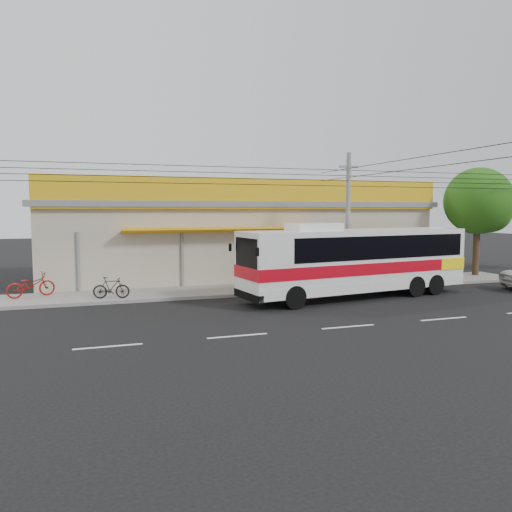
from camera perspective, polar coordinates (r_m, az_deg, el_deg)
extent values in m
plane|color=black|center=(19.92, 6.99, -6.46)|extent=(120.00, 120.00, 0.00)
cube|color=slate|center=(25.37, 1.17, -3.71)|extent=(30.00, 3.20, 0.15)
cube|color=#ADA28C|center=(30.45, -2.35, 1.63)|extent=(22.00, 8.00, 4.20)
cube|color=slate|center=(30.39, -2.37, 5.86)|extent=(22.60, 8.60, 0.30)
cube|color=gold|center=(26.47, 0.11, 7.14)|extent=(22.00, 0.24, 1.60)
cube|color=#B80A0B|center=(25.88, -4.11, 7.17)|extent=(9.00, 0.10, 1.20)
cube|color=#126612|center=(29.16, 12.42, 6.85)|extent=(2.40, 0.10, 1.10)
cube|color=navy|center=(30.63, 16.79, 6.67)|extent=(2.20, 0.10, 1.10)
cube|color=#B80A0B|center=(25.08, -19.91, 6.93)|extent=(3.00, 0.10, 1.10)
cube|color=orange|center=(25.74, -4.00, 2.95)|extent=(10.00, 1.20, 0.37)
cube|color=silver|center=(23.38, 11.41, -0.37)|extent=(11.46, 3.91, 2.72)
cube|color=#B80715|center=(23.42, 11.40, -1.17)|extent=(11.51, 3.96, 0.52)
cube|color=yellow|center=(26.68, 19.68, -0.60)|extent=(1.82, 2.59, 0.56)
cube|color=black|center=(23.74, 12.69, 1.16)|extent=(9.61, 3.69, 1.03)
cube|color=black|center=(20.41, -0.95, 0.11)|extent=(0.44, 2.06, 1.41)
cube|color=silver|center=(21.92, 6.64, 3.33)|extent=(2.41, 1.62, 0.34)
cylinder|color=black|center=(20.47, 4.44, -4.73)|extent=(1.01, 0.43, 0.97)
cylinder|color=black|center=(22.29, 1.63, -3.90)|extent=(1.01, 0.43, 0.97)
cylinder|color=black|center=(25.32, 19.73, -3.10)|extent=(1.01, 0.43, 0.97)
cylinder|color=black|center=(26.81, 16.46, -2.55)|extent=(1.01, 0.43, 0.97)
imported|color=maroon|center=(24.52, -24.34, -3.03)|extent=(2.20, 1.44, 1.09)
imported|color=black|center=(22.92, -16.22, -3.51)|extent=(1.64, 0.74, 0.95)
cylinder|color=slate|center=(25.13, 10.45, 3.78)|extent=(0.22, 0.22, 6.84)
cube|color=slate|center=(25.22, 10.55, 10.00)|extent=(1.03, 0.10, 0.10)
cylinder|color=#312113|center=(32.67, 23.86, 0.66)|extent=(0.37, 0.37, 3.33)
sphere|color=#18460F|center=(32.59, 24.05, 5.77)|extent=(3.95, 3.95, 3.95)
sphere|color=#18460F|center=(32.78, 25.18, 4.63)|extent=(2.50, 2.50, 2.50)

